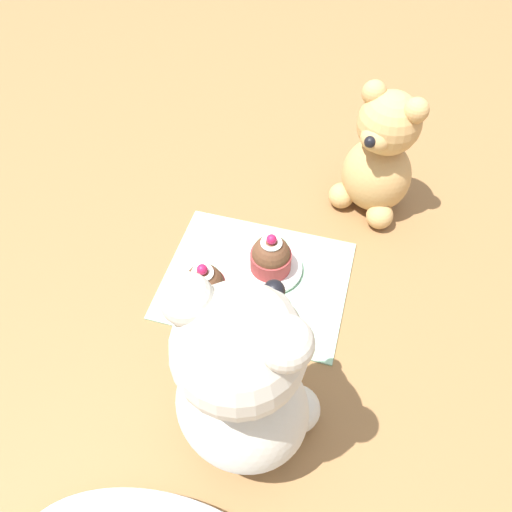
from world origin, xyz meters
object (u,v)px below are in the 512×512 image
saucer_plate (270,268)px  cupcake_near_tan_bear (271,256)px  teddy_bear_cream (243,385)px  cupcake_near_cream_bear (204,286)px  teddy_bear_tan (379,158)px

saucer_plate → cupcake_near_tan_bear: 0.03m
saucer_plate → cupcake_near_tan_bear: (0.00, -0.00, 0.03)m
saucer_plate → teddy_bear_cream: bearing=97.2°
cupcake_near_tan_bear → cupcake_near_cream_bear: bearing=44.3°
teddy_bear_cream → cupcake_near_tan_bear: size_ratio=4.05×
cupcake_near_cream_bear → saucer_plate: size_ratio=0.79×
cupcake_near_cream_bear → saucer_plate: bearing=-135.7°
teddy_bear_cream → cupcake_near_tan_bear: bearing=-70.7°
teddy_bear_tan → cupcake_near_tan_bear: bearing=-101.0°
teddy_bear_cream → saucer_plate: 0.26m
teddy_bear_tan → saucer_plate: 0.22m
saucer_plate → cupcake_near_tan_bear: size_ratio=1.34×
teddy_bear_tan → cupcake_near_tan_bear: (0.12, 0.17, -0.06)m
teddy_bear_tan → saucer_plate: (0.12, 0.17, -0.09)m
teddy_bear_tan → cupcake_near_cream_bear: size_ratio=2.88×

